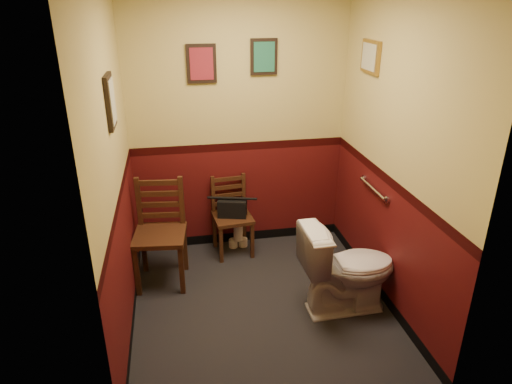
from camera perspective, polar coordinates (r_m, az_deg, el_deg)
floor at (r=4.18m, az=0.65°, el=-14.05°), size 2.20×2.40×0.00m
wall_back at (r=4.66m, az=-2.16°, el=8.54°), size 2.20×0.00×2.70m
wall_front at (r=2.47m, az=6.20°, el=-5.69°), size 2.20×0.00×2.70m
wall_left at (r=3.50m, az=-17.24°, el=2.36°), size 0.00×2.40×2.70m
wall_right at (r=3.89m, az=16.91°, el=4.48°), size 0.00×2.40×2.70m
grab_bar at (r=4.22m, az=14.43°, el=0.43°), size 0.05×0.56×0.06m
framed_print_back_a at (r=4.49m, az=-6.83°, el=15.64°), size 0.28×0.04×0.36m
framed_print_back_b at (r=4.56m, az=0.99°, el=16.55°), size 0.26×0.04×0.34m
framed_print_left at (r=3.45m, az=-17.73°, el=10.73°), size 0.04×0.30×0.38m
framed_print_right at (r=4.26m, az=14.11°, el=16.07°), size 0.04×0.34×0.28m
toilet at (r=4.01m, az=11.38°, el=-9.36°), size 0.84×0.48×0.81m
toilet_brush at (r=4.44m, az=13.75°, el=-11.21°), size 0.12×0.12×0.43m
chair_left at (r=4.36m, az=-11.86°, el=-5.05°), size 0.52×0.52×1.00m
chair_right at (r=4.80m, az=-3.05°, el=-2.99°), size 0.42×0.42×0.83m
handbag at (r=4.72m, az=-2.97°, el=-1.98°), size 0.32×0.22×0.21m
tp_stack at (r=5.00m, az=-2.25°, el=-5.74°), size 0.21×0.13×0.27m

